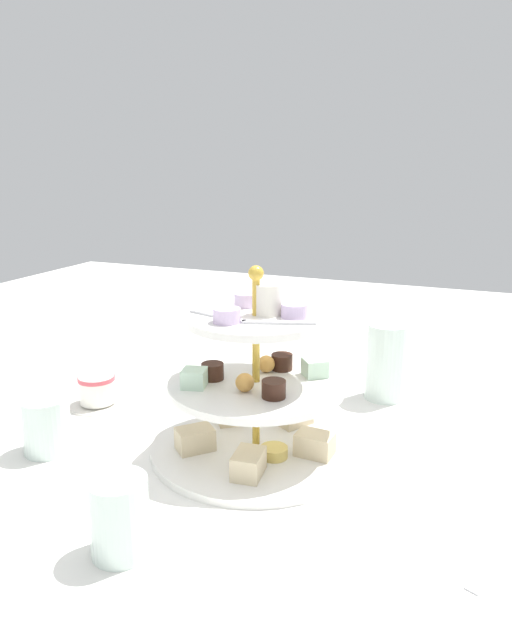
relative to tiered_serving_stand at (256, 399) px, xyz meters
The scene contains 8 objects.
ground_plane 0.08m from the tiered_serving_stand, behind, with size 2.40×2.40×0.00m, color white.
tiered_serving_stand is the anchor object (origin of this frame).
water_glass_tall_right 0.28m from the tiered_serving_stand, 62.85° to the left, with size 0.07×0.07×0.13m, color silver.
water_glass_short_left 0.29m from the tiered_serving_stand, 157.43° to the right, with size 0.06×0.06×0.08m, color silver.
teacup_with_saucer 0.30m from the tiered_serving_stand, behind, with size 0.09×0.09×0.05m.
butter_knife_left 0.34m from the tiered_serving_stand, 17.50° to the right, with size 0.17×0.01×0.00m, color silver.
butter_knife_right 0.34m from the tiered_serving_stand, 125.84° to the left, with size 0.17×0.01×0.00m, color silver.
water_glass_mid_back 0.26m from the tiered_serving_stand, 100.21° to the right, with size 0.06×0.06×0.08m, color silver.
Camera 1 is at (0.27, -0.67, 0.38)m, focal length 32.51 mm.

